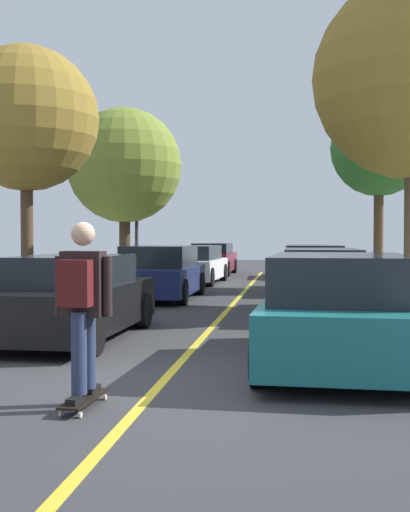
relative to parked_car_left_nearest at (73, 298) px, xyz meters
name	(u,v)px	position (x,y,z in m)	size (l,w,h in m)	color
ground	(159,386)	(2.07, -3.11, -0.66)	(80.00, 80.00, 0.00)	#353538
center_line	(206,333)	(2.07, 0.89, -0.66)	(0.12, 39.20, 0.01)	gold
parked_car_left_nearest	(73,298)	(0.00, 0.00, 0.00)	(1.88, 4.30, 1.36)	black
parked_car_left_near	(160,273)	(0.00, 6.93, 0.03)	(1.98, 4.34, 1.42)	navy
parked_car_left_far	(193,265)	(0.00, 12.90, 0.01)	(2.08, 4.55, 1.35)	white
parked_car_left_farthest	(213,259)	(0.00, 18.51, 0.02)	(1.90, 4.07, 1.38)	maroon
parked_car_right_nearest	(339,311)	(4.14, -1.64, 0.05)	(2.13, 4.40, 1.44)	#196066
parked_car_right_near	(321,282)	(4.14, 3.83, 0.04)	(1.84, 4.36, 1.41)	#1E5B33
parked_car_right_far	(313,269)	(4.14, 9.91, 0.02)	(2.09, 4.68, 1.41)	#38383D
parked_car_right_farthest	(308,261)	(4.14, 16.90, 0.00)	(2.05, 4.72, 1.34)	#38383D
street_tree_left_nearest	(26,120)	(-2.06, 3.02, 3.48)	(3.06, 3.06, 5.55)	#4C3823
street_tree_left_near	(124,166)	(-2.06, 11.12, 3.37)	(3.83, 3.83, 5.83)	#3D2D1E
street_tree_right_near	(379,149)	(6.20, 10.92, 3.76)	(3.03, 3.03, 5.83)	#4C3823
streetlamp	(137,195)	(-1.75, 11.54, 2.41)	(0.36, 0.24, 5.08)	#38383D
skateboard	(84,399)	(1.54, -4.13, -0.58)	(0.26, 0.85, 0.10)	black
skateboarder	(82,299)	(1.54, -4.16, 0.40)	(0.58, 0.70, 1.70)	black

